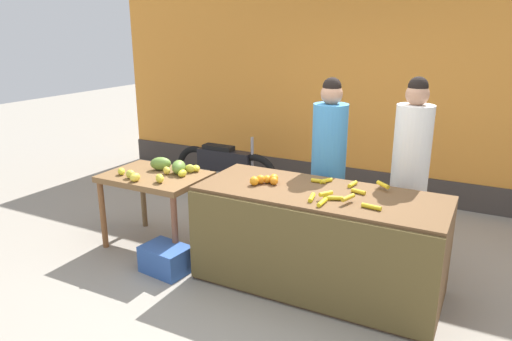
% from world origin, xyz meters
% --- Properties ---
extents(ground_plane, '(24.00, 24.00, 0.00)m').
position_xyz_m(ground_plane, '(0.00, 0.00, 0.00)').
color(ground_plane, gray).
extents(market_wall_back, '(7.95, 0.23, 3.17)m').
position_xyz_m(market_wall_back, '(0.00, 2.71, 1.55)').
color(market_wall_back, orange).
rests_on(market_wall_back, ground).
extents(fruit_stall_counter, '(2.14, 0.87, 0.90)m').
position_xyz_m(fruit_stall_counter, '(0.35, -0.01, 0.45)').
color(fruit_stall_counter, brown).
rests_on(fruit_stall_counter, ground).
extents(side_table_wooden, '(1.03, 0.73, 0.79)m').
position_xyz_m(side_table_wooden, '(-1.46, 0.00, 0.69)').
color(side_table_wooden, brown).
rests_on(side_table_wooden, ground).
extents(banana_bunch_pile, '(0.74, 0.71, 0.07)m').
position_xyz_m(banana_bunch_pile, '(0.54, -0.02, 0.93)').
color(banana_bunch_pile, yellow).
rests_on(banana_bunch_pile, fruit_stall_counter).
extents(orange_pile, '(0.23, 0.24, 0.08)m').
position_xyz_m(orange_pile, '(-0.15, -0.02, 0.94)').
color(orange_pile, orange).
rests_on(orange_pile, fruit_stall_counter).
extents(mango_papaya_pile, '(0.74, 0.68, 0.14)m').
position_xyz_m(mango_papaya_pile, '(-1.37, 0.06, 0.85)').
color(mango_papaya_pile, yellow).
rests_on(mango_papaya_pile, side_table_wooden).
extents(vendor_woman_blue_shirt, '(0.34, 0.34, 1.80)m').
position_xyz_m(vendor_woman_blue_shirt, '(0.19, 0.67, 0.91)').
color(vendor_woman_blue_shirt, '#33333D').
rests_on(vendor_woman_blue_shirt, ground).
extents(vendor_woman_white_shirt, '(0.34, 0.34, 1.84)m').
position_xyz_m(vendor_woman_white_shirt, '(0.95, 0.76, 0.93)').
color(vendor_woman_white_shirt, '#33333D').
rests_on(vendor_woman_white_shirt, ground).
extents(parked_motorcycle, '(1.60, 0.18, 0.88)m').
position_xyz_m(parked_motorcycle, '(-1.63, 1.68, 0.40)').
color(parked_motorcycle, black).
rests_on(parked_motorcycle, ground).
extents(produce_crate, '(0.47, 0.37, 0.26)m').
position_xyz_m(produce_crate, '(-1.02, -0.44, 0.13)').
color(produce_crate, '#3359A5').
rests_on(produce_crate, ground).
extents(produce_sack, '(0.34, 0.39, 0.50)m').
position_xyz_m(produce_sack, '(-0.69, 0.62, 0.25)').
color(produce_sack, maroon).
rests_on(produce_sack, ground).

